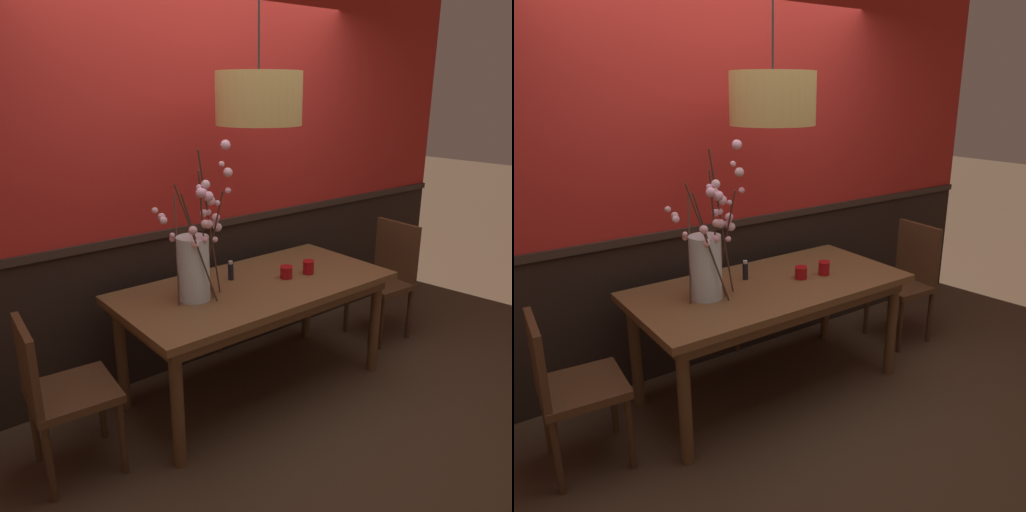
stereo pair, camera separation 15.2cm
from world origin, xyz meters
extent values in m
plane|color=#422D1E|center=(0.00, 0.00, 0.00)|extent=(24.00, 24.00, 0.00)
cube|color=black|center=(0.00, 0.62, 0.50)|extent=(5.15, 0.12, 1.00)
cube|color=#31241E|center=(0.00, 0.61, 1.02)|extent=(5.15, 0.14, 0.05)
cube|color=#B2231E|center=(0.00, 0.62, 1.95)|extent=(5.15, 0.12, 1.91)
cube|color=brown|center=(0.00, 0.00, 0.73)|extent=(1.76, 0.86, 0.04)
cube|color=brown|center=(0.00, 0.00, 0.67)|extent=(1.66, 0.75, 0.08)
cylinder|color=brown|center=(-0.79, -0.34, 0.35)|extent=(0.07, 0.07, 0.71)
cylinder|color=brown|center=(0.79, -0.34, 0.35)|extent=(0.07, 0.07, 0.71)
cylinder|color=brown|center=(-0.79, 0.34, 0.35)|extent=(0.07, 0.07, 0.71)
cylinder|color=brown|center=(0.79, 0.34, 0.35)|extent=(0.07, 0.07, 0.71)
cube|color=#4C301C|center=(0.26, 0.74, 0.47)|extent=(0.46, 0.43, 0.04)
cube|color=#4C301C|center=(0.24, 0.92, 0.72)|extent=(0.41, 0.07, 0.45)
cylinder|color=#412917|center=(0.46, 0.59, 0.22)|extent=(0.04, 0.04, 0.45)
cylinder|color=#412917|center=(0.09, 0.56, 0.22)|extent=(0.04, 0.04, 0.45)
cylinder|color=#412917|center=(0.43, 0.93, 0.22)|extent=(0.04, 0.04, 0.45)
cylinder|color=#412917|center=(0.06, 0.90, 0.22)|extent=(0.04, 0.04, 0.45)
cube|color=#4C301C|center=(-1.21, -0.02, 0.45)|extent=(0.45, 0.44, 0.04)
cube|color=#4C301C|center=(-1.40, -0.01, 0.68)|extent=(0.07, 0.39, 0.40)
cylinder|color=#412917|center=(-1.02, 0.14, 0.22)|extent=(0.04, 0.04, 0.43)
cylinder|color=#412917|center=(-1.05, -0.21, 0.22)|extent=(0.04, 0.04, 0.43)
cylinder|color=#412917|center=(-1.38, 0.17, 0.22)|extent=(0.04, 0.04, 0.43)
cylinder|color=#412917|center=(-1.41, -0.18, 0.22)|extent=(0.04, 0.04, 0.43)
cube|color=#4C301C|center=(-0.22, 0.77, 0.44)|extent=(0.43, 0.43, 0.04)
cube|color=#4C301C|center=(-0.21, 0.95, 0.71)|extent=(0.39, 0.06, 0.49)
cylinder|color=#412917|center=(-0.06, 0.59, 0.21)|extent=(0.04, 0.04, 0.42)
cylinder|color=#412917|center=(-0.40, 0.61, 0.21)|extent=(0.04, 0.04, 0.42)
cylinder|color=#412917|center=(-0.04, 0.93, 0.21)|extent=(0.04, 0.04, 0.42)
cylinder|color=#412917|center=(-0.38, 0.96, 0.21)|extent=(0.04, 0.04, 0.42)
cube|color=#4C301C|center=(1.27, 0.00, 0.45)|extent=(0.41, 0.46, 0.04)
cube|color=#4C301C|center=(1.44, -0.01, 0.70)|extent=(0.06, 0.41, 0.46)
cylinder|color=#412917|center=(1.09, -0.18, 0.21)|extent=(0.04, 0.04, 0.42)
cylinder|color=#412917|center=(1.11, 0.20, 0.21)|extent=(0.04, 0.04, 0.42)
cylinder|color=#412917|center=(1.42, -0.19, 0.21)|extent=(0.04, 0.04, 0.42)
cylinder|color=#412917|center=(1.44, 0.18, 0.21)|extent=(0.04, 0.04, 0.42)
cylinder|color=silver|center=(-0.44, 0.03, 0.94)|extent=(0.19, 0.19, 0.38)
cylinder|color=silver|center=(-0.44, 0.03, 0.80)|extent=(0.17, 0.17, 0.08)
cylinder|color=#472D23|center=(-0.51, 0.09, 1.05)|extent=(0.13, 0.20, 0.60)
sphere|color=beige|center=(-0.56, 0.16, 1.24)|extent=(0.04, 0.04, 0.04)
sphere|color=#FBB5BF|center=(-0.52, 0.12, 1.11)|extent=(0.04, 0.04, 0.04)
sphere|color=#E7ACBC|center=(-0.60, 0.16, 1.28)|extent=(0.04, 0.04, 0.04)
sphere|color=#F8BED2|center=(-0.58, 0.10, 1.24)|extent=(0.04, 0.04, 0.04)
sphere|color=#F6BCCD|center=(-0.49, 0.05, 1.04)|extent=(0.05, 0.05, 0.05)
sphere|color=#FDBECA|center=(-0.53, 0.10, 1.14)|extent=(0.03, 0.03, 0.03)
cylinder|color=#472D23|center=(-0.28, 0.07, 1.07)|extent=(0.01, 0.24, 0.63)
sphere|color=silver|center=(-0.24, 0.08, 1.18)|extent=(0.04, 0.04, 0.04)
sphere|color=#E6ACD3|center=(-0.26, 0.10, 1.16)|extent=(0.03, 0.03, 0.03)
sphere|color=#F3ACC3|center=(-0.17, 0.06, 1.36)|extent=(0.04, 0.04, 0.04)
sphere|color=beige|center=(-0.24, 0.07, 1.15)|extent=(0.05, 0.05, 0.05)
sphere|color=#F5B6CD|center=(-0.27, 0.05, 1.08)|extent=(0.03, 0.03, 0.03)
sphere|color=#F7B3C2|center=(-0.25, 0.06, 1.21)|extent=(0.05, 0.05, 0.05)
cylinder|color=#472D23|center=(-0.43, -0.02, 1.08)|extent=(0.19, 0.03, 0.64)
sphere|color=#FCB9C0|center=(-0.42, -0.07, 1.23)|extent=(0.04, 0.04, 0.04)
sphere|color=#FAB6CF|center=(-0.46, -0.03, 1.06)|extent=(0.05, 0.05, 0.05)
sphere|color=#EDACD1|center=(-0.44, -0.11, 1.41)|extent=(0.05, 0.05, 0.05)
cylinder|color=#472D23|center=(-0.36, -0.04, 1.20)|extent=(0.21, 0.13, 0.88)
sphere|color=#F0B3C0|center=(-0.30, -0.14, 1.50)|extent=(0.05, 0.05, 0.05)
sphere|color=#FCBACE|center=(-0.37, -0.06, 1.35)|extent=(0.05, 0.05, 0.05)
sphere|color=#ECA6C0|center=(-0.32, -0.06, 1.33)|extent=(0.03, 0.03, 0.03)
sphere|color=#FBB1D0|center=(-0.31, -0.14, 1.65)|extent=(0.05, 0.05, 0.05)
sphere|color=#FAB3BA|center=(-0.32, -0.11, 1.55)|extent=(0.03, 0.03, 0.03)
sphere|color=#FDB3BD|center=(-0.38, -0.01, 1.22)|extent=(0.03, 0.03, 0.03)
cylinder|color=#472D23|center=(-0.47, -0.07, 1.11)|extent=(0.23, 0.05, 0.70)
sphere|color=#EFA8CA|center=(-0.51, -0.17, 1.45)|extent=(0.03, 0.03, 0.03)
sphere|color=#EEA9BA|center=(-0.51, -0.10, 1.21)|extent=(0.05, 0.05, 0.05)
sphere|color=#F8AFCD|center=(-0.51, -0.19, 1.43)|extent=(0.05, 0.05, 0.05)
sphere|color=#F5B3BD|center=(-0.47, -0.06, 1.11)|extent=(0.04, 0.04, 0.04)
sphere|color=beige|center=(-0.47, -0.18, 1.46)|extent=(0.05, 0.05, 0.05)
sphere|color=#F4B0D0|center=(-0.47, -0.20, 1.40)|extent=(0.05, 0.05, 0.05)
cylinder|color=#472D23|center=(-0.41, -0.05, 1.14)|extent=(0.10, 0.10, 0.77)
sphere|color=#F6ACC3|center=(-0.40, -0.04, 1.28)|extent=(0.04, 0.04, 0.04)
sphere|color=#E7AFC2|center=(-0.38, -0.05, 1.28)|extent=(0.04, 0.04, 0.04)
sphere|color=#ECB4C3|center=(-0.38, -0.05, 1.21)|extent=(0.05, 0.05, 0.05)
sphere|color=#FAADC7|center=(-0.41, -0.06, 1.13)|extent=(0.04, 0.04, 0.04)
cylinder|color=#9E0F14|center=(0.22, -0.04, 0.79)|extent=(0.08, 0.08, 0.08)
torus|color=red|center=(0.22, -0.04, 0.83)|extent=(0.08, 0.08, 0.01)
cylinder|color=silver|center=(0.22, -0.04, 0.78)|extent=(0.06, 0.06, 0.04)
cylinder|color=#9E0F14|center=(0.39, -0.07, 0.80)|extent=(0.07, 0.07, 0.09)
torus|color=red|center=(0.39, -0.07, 0.84)|extent=(0.08, 0.08, 0.01)
cylinder|color=silver|center=(0.39, -0.07, 0.78)|extent=(0.05, 0.05, 0.05)
cylinder|color=black|center=(-0.08, 0.16, 0.81)|extent=(0.04, 0.04, 0.11)
cylinder|color=beige|center=(-0.08, 0.16, 0.87)|extent=(0.03, 0.03, 0.02)
cylinder|color=tan|center=(0.01, -0.02, 1.88)|extent=(0.49, 0.49, 0.29)
sphere|color=#F9EAB7|center=(0.01, -0.02, 1.83)|extent=(0.14, 0.14, 0.14)
camera|label=1|loc=(-1.90, -2.38, 1.92)|focal=36.00mm
camera|label=2|loc=(-1.77, -2.48, 1.92)|focal=36.00mm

